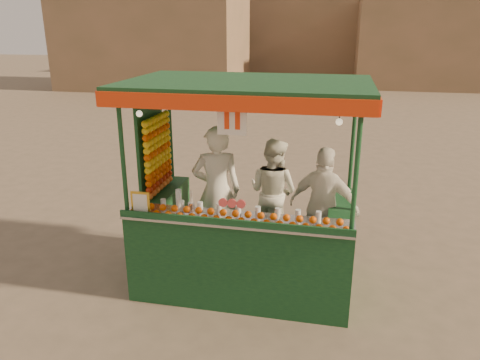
% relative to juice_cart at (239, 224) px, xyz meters
% --- Properties ---
extents(ground, '(90.00, 90.00, 0.00)m').
position_rel_juice_cart_xyz_m(ground, '(-0.33, 0.33, -0.93)').
color(ground, brown).
rests_on(ground, ground).
extents(building_left, '(10.00, 6.00, 6.00)m').
position_rel_juice_cart_xyz_m(building_left, '(-9.33, 20.33, 2.07)').
color(building_left, '#916D52').
rests_on(building_left, ground).
extents(building_right, '(9.00, 6.00, 5.00)m').
position_rel_juice_cart_xyz_m(building_right, '(6.67, 24.33, 1.57)').
color(building_right, '#916D52').
rests_on(building_right, ground).
extents(building_center, '(14.00, 7.00, 7.00)m').
position_rel_juice_cart_xyz_m(building_center, '(-2.33, 30.33, 2.57)').
color(building_center, '#916D52').
rests_on(building_center, ground).
extents(juice_cart, '(3.17, 2.06, 2.88)m').
position_rel_juice_cart_xyz_m(juice_cart, '(0.00, 0.00, 0.00)').
color(juice_cart, '#0F371E').
rests_on(juice_cart, ground).
extents(vendor_left, '(0.80, 0.64, 1.91)m').
position_rel_juice_cart_xyz_m(vendor_left, '(-0.39, 0.27, 0.36)').
color(vendor_left, white).
rests_on(vendor_left, ground).
extents(vendor_middle, '(0.99, 0.90, 1.65)m').
position_rel_juice_cart_xyz_m(vendor_middle, '(0.36, 0.76, 0.23)').
color(vendor_middle, white).
rests_on(vendor_middle, ground).
extents(vendor_right, '(1.07, 0.69, 1.69)m').
position_rel_juice_cart_xyz_m(vendor_right, '(1.14, 0.26, 0.25)').
color(vendor_right, white).
rests_on(vendor_right, ground).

